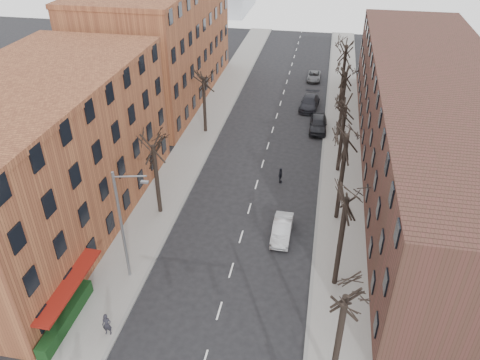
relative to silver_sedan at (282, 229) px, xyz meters
The scene contains 21 objects.
sidewalk_left 21.49m from the silver_sedan, 121.58° to the left, with size 4.00×90.00×0.15m, color gray.
sidewalk_right 18.92m from the silver_sedan, 75.45° to the left, with size 4.00×90.00×0.15m, color gray.
building_left_near 20.04m from the silver_sedan, behind, with size 12.00×26.00×12.00m, color brown.
building_left_far 33.99m from the silver_sedan, 125.19° to the left, with size 12.00×28.00×14.00m, color brown.
building_right 18.92m from the silver_sedan, 46.21° to the left, with size 12.00×50.00×10.00m, color #482821.
awning_left 16.58m from the silver_sedan, 139.77° to the right, with size 1.20×7.00×0.15m, color maroon.
hedge 17.31m from the silver_sedan, 137.45° to the right, with size 0.80×6.00×1.00m, color #133816.
tree_right_b 6.44m from the silver_sedan, 47.22° to the right, with size 5.20×5.20×10.80m, color black, non-canonical shape.
tree_right_c 5.50m from the silver_sedan, 37.17° to the left, with size 5.20×5.20×11.60m, color black, non-canonical shape.
tree_right_d 12.13m from the silver_sedan, 68.94° to the left, with size 5.20×5.20×10.00m, color black, non-canonical shape.
tree_right_e 19.80m from the silver_sedan, 77.30° to the left, with size 5.20×5.20×10.80m, color black, non-canonical shape.
tree_right_f 27.65m from the silver_sedan, 80.95° to the left, with size 5.20×5.20×11.60m, color black, non-canonical shape.
tree_left_a 10.95m from the silver_sedan, behind, with size 5.20×5.20×9.50m, color black, non-canonical shape.
tree_left_b 20.43m from the silver_sedan, 122.10° to the left, with size 5.20×5.20×9.50m, color black, non-canonical shape.
streetlight 13.01m from the silver_sedan, 146.89° to the right, with size 2.45×0.22×9.03m.
silver_sedan is the anchor object (origin of this frame).
parked_car_near 20.28m from the silver_sedan, 84.51° to the left, with size 1.97×4.90×1.67m, color black.
parked_car_mid 26.44m from the silver_sedan, 88.81° to the left, with size 2.15×5.29×1.54m, color black.
parked_car_far 36.83m from the silver_sedan, 89.14° to the left, with size 1.90×4.13×1.15m, color #5A5D62.
pedestrian_a 15.44m from the silver_sedan, 129.12° to the right, with size 0.60×0.39×1.64m, color #212129.
pedestrian_crossing 8.19m from the silver_sedan, 97.53° to the left, with size 0.91×0.38×1.56m, color black.
Camera 1 is at (5.49, -13.30, 24.47)m, focal length 35.00 mm.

